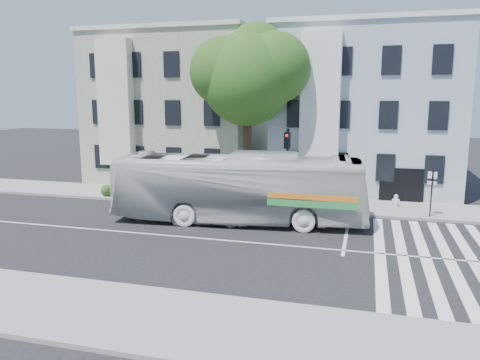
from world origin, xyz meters
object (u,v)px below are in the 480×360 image
at_px(sedan, 206,211).
at_px(traffic_signal, 287,157).
at_px(bus, 238,188).
at_px(fire_hydrant, 396,200).

height_order(sedan, traffic_signal, traffic_signal).
relative_size(bus, sedan, 2.89).
xyz_separation_m(bus, sedan, (-1.56, -0.70, -1.17)).
distance_m(bus, fire_hydrant, 9.69).
relative_size(sedan, traffic_signal, 0.97).
bearing_deg(sedan, traffic_signal, -44.62).
height_order(bus, traffic_signal, traffic_signal).
bearing_deg(sedan, bus, -73.67).
bearing_deg(fire_hydrant, traffic_signal, -169.42).
xyz_separation_m(sedan, traffic_signal, (3.45, 4.60, 2.36)).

